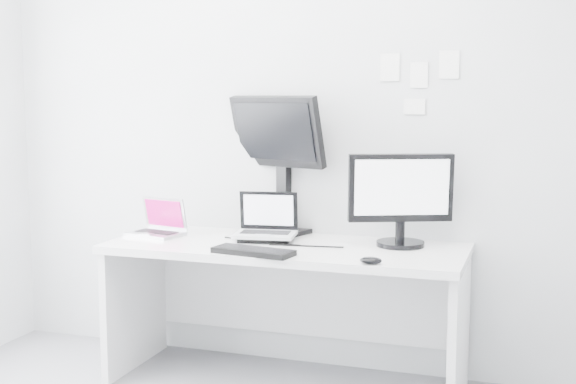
# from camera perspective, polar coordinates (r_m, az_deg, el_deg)

# --- Properties ---
(back_wall) EXTENTS (3.60, 0.00, 3.60)m
(back_wall) POSITION_cam_1_polar(r_m,az_deg,el_deg) (4.11, 1.38, 5.47)
(back_wall) COLOR silver
(back_wall) RESTS_ON ground
(desk) EXTENTS (1.80, 0.70, 0.73)m
(desk) POSITION_cam_1_polar(r_m,az_deg,el_deg) (3.93, -0.19, -9.17)
(desk) COLOR white
(desk) RESTS_ON ground
(macbook) EXTENTS (0.32, 0.27, 0.21)m
(macbook) POSITION_cam_1_polar(r_m,az_deg,el_deg) (4.13, -9.94, -1.79)
(macbook) COLOR #B0B0B5
(macbook) RESTS_ON desk
(speaker) EXTENTS (0.09, 0.09, 0.17)m
(speaker) POSITION_cam_1_polar(r_m,az_deg,el_deg) (4.09, -2.31, -2.11)
(speaker) COLOR black
(speaker) RESTS_ON desk
(dell_laptop) EXTENTS (0.34, 0.28, 0.26)m
(dell_laptop) POSITION_cam_1_polar(r_m,az_deg,el_deg) (3.91, -1.73, -1.85)
(dell_laptop) COLOR #B9BCC1
(dell_laptop) RESTS_ON desk
(rear_monitor) EXTENTS (0.60, 0.38, 0.77)m
(rear_monitor) POSITION_cam_1_polar(r_m,az_deg,el_deg) (4.12, -0.62, 2.18)
(rear_monitor) COLOR black
(rear_monitor) RESTS_ON desk
(samsung_monitor) EXTENTS (0.57, 0.42, 0.48)m
(samsung_monitor) POSITION_cam_1_polar(r_m,az_deg,el_deg) (3.81, 8.46, -0.49)
(samsung_monitor) COLOR black
(samsung_monitor) RESTS_ON desk
(keyboard) EXTENTS (0.41, 0.20, 0.03)m
(keyboard) POSITION_cam_1_polar(r_m,az_deg,el_deg) (3.61, -2.61, -4.46)
(keyboard) COLOR black
(keyboard) RESTS_ON desk
(mouse) EXTENTS (0.10, 0.07, 0.03)m
(mouse) POSITION_cam_1_polar(r_m,az_deg,el_deg) (3.42, 6.22, -5.12)
(mouse) COLOR black
(mouse) RESTS_ON desk
(wall_note_0) EXTENTS (0.10, 0.00, 0.14)m
(wall_note_0) POSITION_cam_1_polar(r_m,az_deg,el_deg) (3.99, 7.63, 9.23)
(wall_note_0) COLOR white
(wall_note_0) RESTS_ON back_wall
(wall_note_1) EXTENTS (0.09, 0.00, 0.13)m
(wall_note_1) POSITION_cam_1_polar(r_m,az_deg,el_deg) (3.97, 9.77, 8.63)
(wall_note_1) COLOR white
(wall_note_1) RESTS_ON back_wall
(wall_note_2) EXTENTS (0.10, 0.00, 0.14)m
(wall_note_2) POSITION_cam_1_polar(r_m,az_deg,el_deg) (3.95, 11.97, 9.31)
(wall_note_2) COLOR white
(wall_note_2) RESTS_ON back_wall
(wall_note_3) EXTENTS (0.11, 0.00, 0.08)m
(wall_note_3) POSITION_cam_1_polar(r_m,az_deg,el_deg) (3.97, 9.43, 6.33)
(wall_note_3) COLOR white
(wall_note_3) RESTS_ON back_wall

